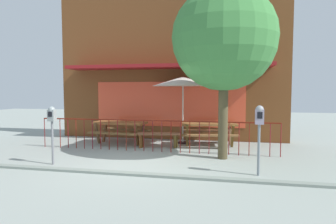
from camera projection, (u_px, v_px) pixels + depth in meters
ground at (136, 165)px, 7.32m from camera, size 40.00×40.00×0.00m
pub_storefront at (170, 62)px, 11.20m from camera, size 8.79×1.49×5.99m
patio_fence_front at (153, 130)px, 8.87m from camera, size 7.40×0.04×0.97m
picnic_table_left at (120, 126)px, 10.21m from camera, size 1.90×1.50×0.79m
picnic_table_right at (209, 128)px, 9.79m from camera, size 1.97×1.59×0.79m
patio_umbrella at (183, 82)px, 10.16m from camera, size 2.16×2.16×2.35m
patio_bench at (159, 137)px, 9.56m from camera, size 1.43×0.57×0.48m
parking_meter_near at (259, 122)px, 6.30m from camera, size 0.18×0.17×1.54m
parking_meter_far at (52, 120)px, 7.27m from camera, size 0.18×0.17×1.46m
street_tree at (224, 39)px, 7.75m from camera, size 2.80×2.80×4.65m
curb_edge at (124, 175)px, 6.45m from camera, size 12.30×0.20×0.11m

